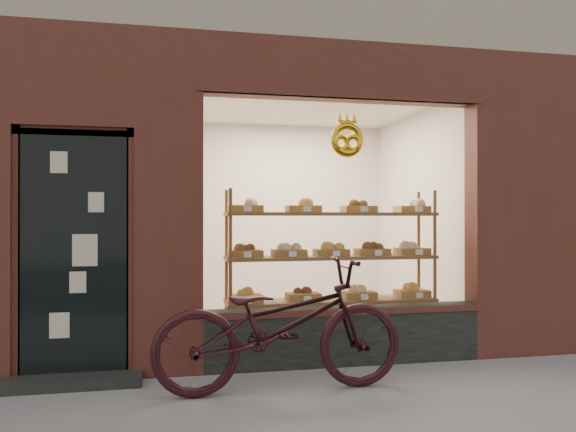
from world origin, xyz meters
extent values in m
cube|color=black|center=(0.45, 2.12, 0.28)|extent=(2.70, 0.25, 0.55)
cube|color=black|center=(-2.00, 2.06, 1.10)|extent=(0.90, 0.04, 2.15)
cube|color=black|center=(-2.00, 1.90, 0.04)|extent=(1.15, 0.35, 0.08)
torus|color=yellow|center=(0.45, 2.02, 2.15)|extent=(0.33, 0.07, 0.33)
cube|color=brown|center=(0.45, 2.55, 0.05)|extent=(2.20, 0.45, 0.04)
cube|color=brown|center=(0.45, 2.55, 0.55)|extent=(2.20, 0.45, 0.03)
cube|color=brown|center=(0.45, 2.55, 1.00)|extent=(2.20, 0.45, 0.04)
cube|color=brown|center=(0.45, 2.55, 1.45)|extent=(2.20, 0.45, 0.04)
cylinder|color=brown|center=(-0.62, 2.35, 0.85)|extent=(0.04, 0.04, 1.70)
cylinder|color=brown|center=(1.52, 2.35, 0.85)|extent=(0.04, 0.04, 1.70)
cylinder|color=brown|center=(-0.62, 2.75, 0.85)|extent=(0.04, 0.04, 1.70)
cylinder|color=brown|center=(1.52, 2.75, 0.85)|extent=(0.04, 0.04, 1.70)
cube|color=brown|center=(-0.45, 2.55, 0.60)|extent=(0.34, 0.24, 0.07)
sphere|color=#B07B3D|center=(-0.45, 2.55, 0.69)|extent=(0.11, 0.11, 0.11)
cube|color=silver|center=(-0.45, 2.36, 0.60)|extent=(0.07, 0.01, 0.05)
cube|color=brown|center=(0.15, 2.55, 0.60)|extent=(0.34, 0.24, 0.07)
sphere|color=#4E2B1E|center=(0.15, 2.55, 0.69)|extent=(0.11, 0.11, 0.11)
cube|color=silver|center=(0.15, 2.36, 0.60)|extent=(0.08, 0.01, 0.05)
cube|color=brown|center=(0.75, 2.55, 0.60)|extent=(0.34, 0.24, 0.07)
sphere|color=tan|center=(0.75, 2.55, 0.69)|extent=(0.11, 0.11, 0.11)
cube|color=silver|center=(0.75, 2.36, 0.60)|extent=(0.07, 0.01, 0.05)
cube|color=brown|center=(1.35, 2.55, 0.60)|extent=(0.34, 0.24, 0.07)
sphere|color=#B07B3D|center=(1.35, 2.55, 0.69)|extent=(0.11, 0.11, 0.11)
cube|color=silver|center=(1.35, 2.36, 0.60)|extent=(0.08, 0.01, 0.05)
cube|color=brown|center=(-0.45, 2.55, 1.05)|extent=(0.34, 0.24, 0.07)
sphere|color=#4E2B1E|center=(-0.45, 2.55, 1.14)|extent=(0.11, 0.11, 0.11)
cube|color=silver|center=(-0.45, 2.36, 1.05)|extent=(0.07, 0.01, 0.06)
cube|color=brown|center=(0.00, 2.55, 1.05)|extent=(0.34, 0.24, 0.07)
sphere|color=tan|center=(0.00, 2.55, 1.14)|extent=(0.11, 0.11, 0.11)
cube|color=silver|center=(0.00, 2.36, 1.05)|extent=(0.07, 0.01, 0.06)
cube|color=brown|center=(0.45, 2.55, 1.05)|extent=(0.34, 0.24, 0.07)
sphere|color=#B07B3D|center=(0.45, 2.55, 1.14)|extent=(0.11, 0.11, 0.11)
cube|color=silver|center=(0.45, 2.36, 1.05)|extent=(0.07, 0.01, 0.06)
cube|color=brown|center=(0.90, 2.55, 1.05)|extent=(0.34, 0.24, 0.07)
sphere|color=#4E2B1E|center=(0.90, 2.55, 1.14)|extent=(0.11, 0.11, 0.11)
cube|color=silver|center=(0.90, 2.36, 1.05)|extent=(0.07, 0.01, 0.06)
cube|color=brown|center=(1.35, 2.55, 1.05)|extent=(0.34, 0.24, 0.07)
sphere|color=tan|center=(1.35, 2.55, 1.14)|extent=(0.11, 0.11, 0.11)
cube|color=silver|center=(1.35, 2.36, 1.05)|extent=(0.08, 0.01, 0.06)
cube|color=brown|center=(-0.45, 2.55, 1.50)|extent=(0.34, 0.24, 0.07)
sphere|color=tan|center=(-0.45, 2.55, 1.59)|extent=(0.11, 0.11, 0.11)
cube|color=silver|center=(-0.45, 2.36, 1.50)|extent=(0.07, 0.01, 0.06)
cube|color=brown|center=(0.15, 2.55, 1.50)|extent=(0.34, 0.24, 0.07)
sphere|color=#B07B3D|center=(0.15, 2.55, 1.59)|extent=(0.11, 0.11, 0.11)
cube|color=silver|center=(0.15, 2.36, 1.50)|extent=(0.08, 0.01, 0.06)
cube|color=brown|center=(0.75, 2.55, 1.50)|extent=(0.34, 0.24, 0.07)
sphere|color=#4E2B1E|center=(0.75, 2.55, 1.59)|extent=(0.11, 0.11, 0.11)
cube|color=silver|center=(0.75, 2.36, 1.50)|extent=(0.07, 0.01, 0.06)
cube|color=brown|center=(1.35, 2.55, 1.50)|extent=(0.34, 0.24, 0.07)
sphere|color=tan|center=(1.35, 2.55, 1.59)|extent=(0.11, 0.11, 0.11)
cube|color=silver|center=(1.35, 2.36, 1.50)|extent=(0.08, 0.01, 0.06)
imported|color=black|center=(-0.32, 1.40, 0.54)|extent=(2.06, 0.75, 1.08)
camera|label=1|loc=(-1.20, -3.06, 1.41)|focal=35.00mm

